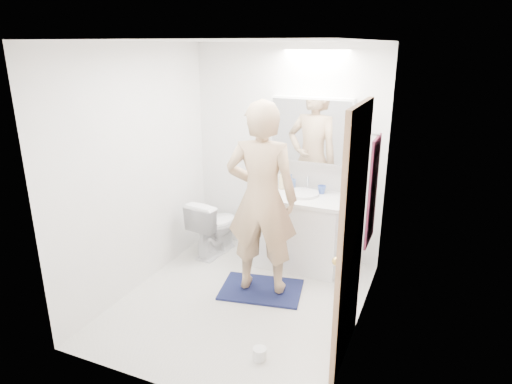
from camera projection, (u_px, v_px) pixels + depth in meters
The scene contains 23 objects.
floor at pixel (241, 301), 4.33m from camera, with size 2.50×2.50×0.00m, color silver.
ceiling at pixel (238, 41), 3.57m from camera, with size 2.50×2.50×0.00m, color white.
wall_back at pixel (287, 153), 5.04m from camera, with size 2.50×2.50×0.00m, color white.
wall_front at pixel (156, 236), 2.86m from camera, with size 2.50×2.50×0.00m, color white.
wall_left at pixel (138, 170), 4.36m from camera, with size 2.50×2.50×0.00m, color white.
wall_right at pixel (365, 200), 3.54m from camera, with size 2.50×2.50×0.00m, color white.
vanity_cabinet at pixel (300, 232), 4.94m from camera, with size 0.90×0.55×0.78m, color white.
countertop at pixel (301, 197), 4.81m from camera, with size 0.95×0.58×0.04m, color white.
sink_basin at pixel (302, 194), 4.83m from camera, with size 0.36×0.36×0.03m, color silver.
faucet at pixel (308, 183), 4.97m from camera, with size 0.02×0.02×0.16m, color #B5B6BA.
medicine_cabinet at pixel (312, 130), 4.77m from camera, with size 0.88×0.14×0.70m, color white.
mirror_panel at pixel (310, 131), 4.70m from camera, with size 0.84×0.01×0.66m, color silver.
toilet at pixel (215, 226), 5.24m from camera, with size 0.38×0.67×0.68m, color white.
bath_rug at pixel (261, 289), 4.51m from camera, with size 0.80×0.55×0.02m, color #152044.
person at pixel (262, 199), 4.21m from camera, with size 0.68×0.45×1.87m, color tan.
door at pixel (352, 239), 3.30m from camera, with size 0.04×0.80×2.00m, color tan.
door_knob at pixel (336, 261), 3.07m from camera, with size 0.06×0.06×0.06m, color gold.
towel at pixel (373, 191), 4.06m from camera, with size 0.02×0.42×1.00m, color black.
towel_hook at pixel (376, 135), 3.90m from camera, with size 0.02×0.02×0.07m, color silver.
soap_bottle_a at pixel (283, 179), 5.00m from camera, with size 0.09×0.09×0.23m, color beige.
soap_bottle_b at pixel (291, 182), 5.01m from camera, with size 0.08×0.08×0.17m, color #5E81C9.
toothbrush_cup at pixel (322, 190), 4.87m from camera, with size 0.10×0.10×0.09m, color #3F5EBD.
toilet_paper_roll at pixel (260, 354), 3.52m from camera, with size 0.11×0.11×0.10m, color white.
Camera 1 is at (1.63, -3.41, 2.37)m, focal length 31.31 mm.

